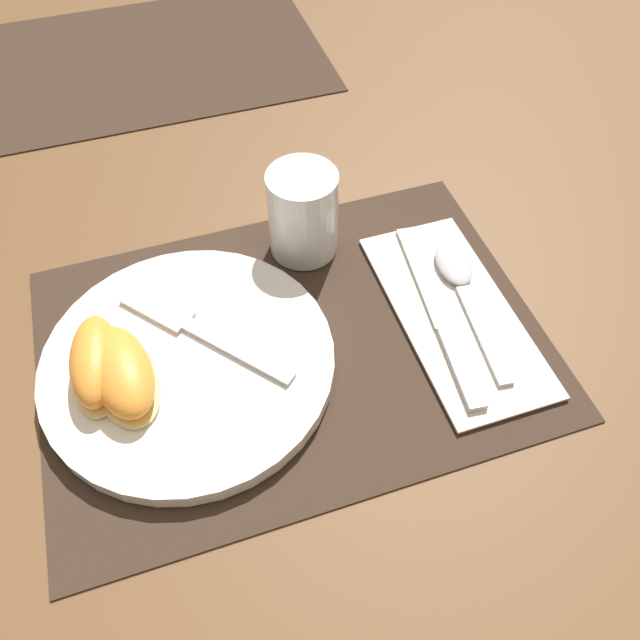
# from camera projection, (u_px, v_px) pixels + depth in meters

# --- Properties ---
(ground_plane) EXTENTS (3.00, 3.00, 0.00)m
(ground_plane) POSITION_uv_depth(u_px,v_px,m) (293.00, 343.00, 0.58)
(ground_plane) COLOR brown
(placemat) EXTENTS (0.46, 0.33, 0.00)m
(placemat) POSITION_uv_depth(u_px,v_px,m) (292.00, 341.00, 0.58)
(placemat) COLOR #38281E
(placemat) RESTS_ON ground_plane
(placemat_far) EXTENTS (0.46, 0.33, 0.00)m
(placemat_far) POSITION_uv_depth(u_px,v_px,m) (157.00, 56.00, 0.88)
(placemat_far) COLOR #38281E
(placemat_far) RESTS_ON ground_plane
(plate) EXTENTS (0.26, 0.26, 0.02)m
(plate) POSITION_uv_depth(u_px,v_px,m) (189.00, 362.00, 0.55)
(plate) COLOR white
(plate) RESTS_ON placemat
(juice_glass) EXTENTS (0.07, 0.07, 0.09)m
(juice_glass) POSITION_uv_depth(u_px,v_px,m) (303.00, 218.00, 0.62)
(juice_glass) COLOR silver
(juice_glass) RESTS_ON placemat
(napkin) EXTENTS (0.11, 0.24, 0.00)m
(napkin) POSITION_uv_depth(u_px,v_px,m) (454.00, 312.00, 0.60)
(napkin) COLOR silver
(napkin) RESTS_ON placemat
(knife) EXTENTS (0.04, 0.22, 0.01)m
(knife) POSITION_uv_depth(u_px,v_px,m) (440.00, 314.00, 0.59)
(knife) COLOR #BCBCC1
(knife) RESTS_ON napkin
(spoon) EXTENTS (0.04, 0.17, 0.01)m
(spoon) POSITION_uv_depth(u_px,v_px,m) (461.00, 282.00, 0.61)
(spoon) COLOR #BCBCC1
(spoon) RESTS_ON napkin
(fork) EXTENTS (0.13, 0.15, 0.00)m
(fork) POSITION_uv_depth(u_px,v_px,m) (193.00, 327.00, 0.56)
(fork) COLOR #BCBCC1
(fork) RESTS_ON plate
(citrus_wedge_0) EXTENTS (0.06, 0.10, 0.04)m
(citrus_wedge_0) POSITION_uv_depth(u_px,v_px,m) (96.00, 362.00, 0.52)
(citrus_wedge_0) COLOR #F4DB84
(citrus_wedge_0) RESTS_ON plate
(citrus_wedge_1) EXTENTS (0.07, 0.11, 0.04)m
(citrus_wedge_1) POSITION_uv_depth(u_px,v_px,m) (122.00, 373.00, 0.52)
(citrus_wedge_1) COLOR #F4DB84
(citrus_wedge_1) RESTS_ON plate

